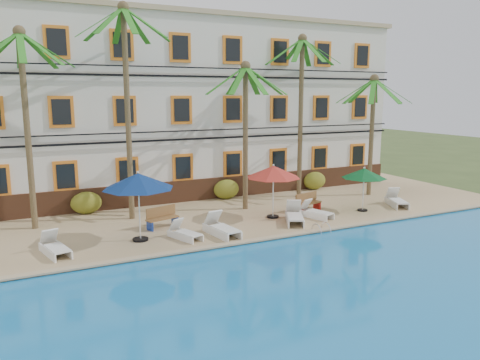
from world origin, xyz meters
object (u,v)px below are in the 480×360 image
palm_d (301,96)px  lounger_b (184,233)px  palm_b (127,86)px  umbrella_green (364,173)px  bench_left (161,217)px  pool_ladder (321,231)px  palm_e (372,118)px  lounger_c (221,228)px  palm_a (25,103)px  umbrella_red (273,172)px  lounger_d (294,216)px  umbrella_blue (138,181)px  lounger_e (315,212)px  bench_right (307,202)px  lounger_f (396,200)px  lounger_a (55,247)px  palm_c (245,115)px

palm_d → lounger_b: bearing=-151.2°
palm_b → umbrella_green: palm_b is taller
palm_b → bench_left: 6.13m
palm_b → pool_ladder: 10.83m
palm_e → lounger_c: palm_e is taller
palm_a → palm_b: size_ratio=0.87×
lounger_b → lounger_c: lounger_c is taller
umbrella_red → lounger_d: umbrella_red is taller
umbrella_blue → pool_ladder: (7.33, -2.18, -2.43)m
palm_e → lounger_e: palm_e is taller
bench_left → pool_ladder: 7.03m
lounger_e → palm_b: bearing=155.4°
palm_e → pool_ladder: (-6.94, -4.95, -4.50)m
lounger_b → bench_right: bearing=12.7°
palm_b → lounger_d: palm_b is taller
pool_ladder → lounger_f: bearing=18.4°
lounger_a → lounger_e: bearing=0.8°
palm_e → lounger_b: 13.70m
palm_d → pool_ladder: (-3.00, -6.37, -5.73)m
palm_c → lounger_f: 9.21m
bench_right → umbrella_green: bearing=-24.4°
lounger_e → lounger_d: bearing=-166.3°
lounger_c → pool_ladder: size_ratio=2.85×
palm_b → lounger_c: 7.76m
palm_a → lounger_a: (0.49, -4.03, -5.19)m
lounger_c → bench_right: size_ratio=1.35×
umbrella_green → lounger_e: bearing=179.8°
palm_c → lounger_e: 5.86m
palm_a → lounger_e: size_ratio=4.59×
lounger_f → lounger_a: bearing=-179.3°
palm_d → lounger_c: 10.21m
lounger_f → bench_right: (-4.90, 1.11, 0.17)m
palm_c → pool_ladder: (1.14, -5.05, -4.79)m
palm_a → palm_d: 14.09m
palm_d → lounger_a: size_ratio=4.68×
palm_c → bench_left: bearing=-163.7°
pool_ladder → palm_b: bearing=140.2°
umbrella_blue → umbrella_green: bearing=-0.6°
lounger_d → bench_left: bearing=161.8°
umbrella_red → lounger_e: umbrella_red is taller
lounger_b → lounger_d: size_ratio=0.81×
pool_ladder → lounger_a: bearing=169.8°
bench_left → palm_c: bearing=16.3°
lounger_b → pool_ladder: 5.88m
palm_e → lounger_e: size_ratio=3.70×
lounger_e → pool_ladder: bearing=-118.1°
palm_e → bench_right: (-5.50, -1.73, -4.03)m
palm_b → lounger_f: size_ratio=4.84×
palm_c → bench_left: (-4.87, -1.42, -4.33)m
palm_c → umbrella_blue: palm_c is taller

